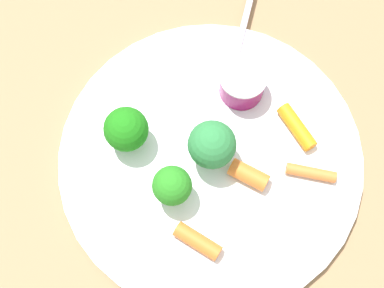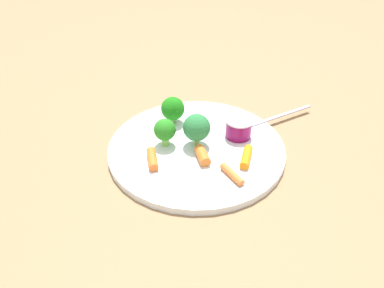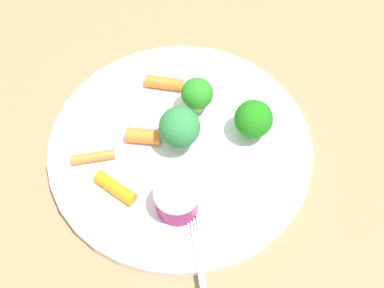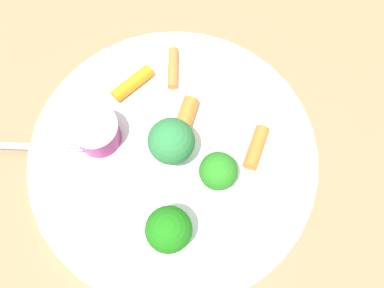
% 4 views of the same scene
% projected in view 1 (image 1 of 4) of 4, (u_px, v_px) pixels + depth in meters
% --- Properties ---
extents(ground_plane, '(2.40, 2.40, 0.00)m').
position_uv_depth(ground_plane, '(210.00, 160.00, 0.58)').
color(ground_plane, '#8E6D4A').
extents(plate, '(0.31, 0.31, 0.01)m').
position_uv_depth(plate, '(211.00, 159.00, 0.57)').
color(plate, white).
rests_on(plate, ground_plane).
extents(sauce_cup, '(0.05, 0.05, 0.03)m').
position_uv_depth(sauce_cup, '(242.00, 83.00, 0.57)').
color(sauce_cup, '#7B0C4A').
rests_on(sauce_cup, plate).
extents(broccoli_floret_0, '(0.04, 0.04, 0.05)m').
position_uv_depth(broccoli_floret_0, '(126.00, 129.00, 0.54)').
color(broccoli_floret_0, '#85B06E').
rests_on(broccoli_floret_0, plate).
extents(broccoli_floret_1, '(0.04, 0.04, 0.05)m').
position_uv_depth(broccoli_floret_1, '(172.00, 186.00, 0.53)').
color(broccoli_floret_1, '#80C659').
rests_on(broccoli_floret_1, plate).
extents(broccoli_floret_2, '(0.05, 0.05, 0.06)m').
position_uv_depth(broccoli_floret_2, '(211.00, 139.00, 0.53)').
color(broccoli_floret_2, '#8DB05E').
rests_on(broccoli_floret_2, plate).
extents(carrot_stick_0, '(0.04, 0.04, 0.01)m').
position_uv_depth(carrot_stick_0, '(311.00, 173.00, 0.55)').
color(carrot_stick_0, orange).
rests_on(carrot_stick_0, plate).
extents(carrot_stick_1, '(0.04, 0.03, 0.02)m').
position_uv_depth(carrot_stick_1, '(249.00, 175.00, 0.55)').
color(carrot_stick_1, orange).
rests_on(carrot_stick_1, plate).
extents(carrot_stick_2, '(0.05, 0.02, 0.01)m').
position_uv_depth(carrot_stick_2, '(297.00, 127.00, 0.57)').
color(carrot_stick_2, orange).
rests_on(carrot_stick_2, plate).
extents(carrot_stick_3, '(0.05, 0.03, 0.02)m').
position_uv_depth(carrot_stick_3, '(198.00, 241.00, 0.53)').
color(carrot_stick_3, orange).
rests_on(carrot_stick_3, plate).
extents(fork, '(0.13, 0.14, 0.00)m').
position_uv_depth(fork, '(247.00, 13.00, 0.62)').
color(fork, '#BDADC4').
rests_on(fork, plate).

